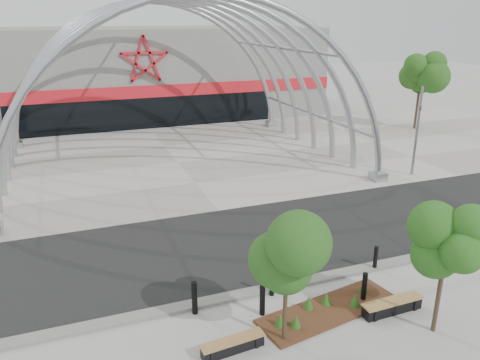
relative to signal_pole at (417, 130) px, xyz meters
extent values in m
plane|color=#9F9F99|center=(-12.56, -8.18, -2.75)|extent=(140.00, 140.00, 0.00)
cube|color=black|center=(-12.56, -4.68, -2.74)|extent=(140.00, 7.00, 0.02)
cube|color=gray|center=(-12.56, 7.32, -2.73)|extent=(60.00, 17.00, 0.04)
cube|color=slate|center=(-12.56, -8.43, -2.69)|extent=(60.00, 0.50, 0.12)
cube|color=slate|center=(-12.56, 25.32, 1.25)|extent=(34.00, 15.00, 8.00)
cube|color=black|center=(-12.56, 17.87, -1.45)|extent=(22.00, 0.25, 2.60)
cube|color=red|center=(-12.56, 17.87, 0.35)|extent=(34.00, 0.30, 1.00)
torus|color=#9EA3A9|center=(-12.56, -0.18, -2.75)|extent=(20.36, 0.36, 20.36)
torus|color=#9EA3A9|center=(-12.56, 2.32, -2.75)|extent=(20.36, 0.36, 20.36)
torus|color=#9EA3A9|center=(-12.56, 4.82, -2.75)|extent=(20.36, 0.36, 20.36)
torus|color=#9EA3A9|center=(-12.56, 7.32, -2.75)|extent=(20.36, 0.36, 20.36)
torus|color=#9EA3A9|center=(-12.56, 9.82, -2.75)|extent=(20.36, 0.36, 20.36)
torus|color=#9EA3A9|center=(-12.56, 12.32, -2.75)|extent=(20.36, 0.36, 20.36)
torus|color=#9EA3A9|center=(-12.56, 14.82, -2.75)|extent=(20.36, 0.36, 20.36)
cylinder|color=#9EA3A9|center=(-2.90, 7.32, -0.17)|extent=(0.20, 15.00, 0.20)
cylinder|color=#9EA3A9|center=(-5.49, 7.32, 4.32)|extent=(0.20, 15.00, 0.20)
cylinder|color=#9EA3A9|center=(-19.63, 7.32, 4.32)|extent=(0.20, 15.00, 0.20)
cylinder|color=#9EA3A9|center=(-22.22, 7.32, -0.17)|extent=(0.20, 15.00, 0.20)
cube|color=#9EA3A9|center=(-22.56, 14.82, -2.50)|extent=(0.80, 0.80, 0.50)
cube|color=#9EA3A9|center=(-2.56, -0.18, -2.50)|extent=(0.80, 0.80, 0.50)
cube|color=#9EA3A9|center=(-2.56, 14.82, -2.50)|extent=(0.80, 0.80, 0.50)
cube|color=#3F2115|center=(-11.76, -10.23, -2.71)|extent=(5.03, 2.30, 0.09)
cone|color=#2D5D1B|center=(-13.20, -10.67, -2.45)|extent=(0.34, 0.34, 0.42)
cone|color=#2D5D1B|center=(-11.71, -9.94, -2.45)|extent=(0.34, 0.34, 0.42)
cone|color=#2D5D1B|center=(-10.88, -10.36, -2.45)|extent=(0.34, 0.34, 0.42)
cone|color=#2D5D1B|center=(-12.37, -9.96, -2.45)|extent=(0.34, 0.34, 0.42)
cone|color=#2D5D1B|center=(-10.13, -9.76, -2.45)|extent=(0.34, 0.34, 0.42)
cone|color=#2D5D1B|center=(-13.61, -10.46, -2.45)|extent=(0.34, 0.34, 0.42)
cylinder|color=slate|center=(0.00, 0.00, -0.12)|extent=(0.15, 0.15, 5.27)
imported|color=black|center=(0.00, 0.00, 1.04)|extent=(0.13, 0.74, 0.15)
cylinder|color=#2D2316|center=(-13.76, -11.03, -1.73)|extent=(0.13, 0.13, 2.05)
ellipsoid|color=#163D11|center=(-13.76, -11.03, 0.14)|extent=(1.76, 1.76, 2.24)
cylinder|color=#34281A|center=(-9.31, -12.18, -1.73)|extent=(0.14, 0.14, 2.05)
ellipsoid|color=#195012|center=(-9.31, -12.18, 0.14)|extent=(1.69, 1.69, 2.24)
cube|color=black|center=(-15.31, -10.93, -2.60)|extent=(1.87, 0.52, 0.31)
cube|color=black|center=(-16.00, -10.99, -2.57)|extent=(0.15, 0.42, 0.37)
cube|color=black|center=(-14.62, -10.87, -2.57)|extent=(0.15, 0.42, 0.37)
cube|color=brown|center=(-15.31, -10.93, -2.38)|extent=(1.92, 0.58, 0.06)
cube|color=black|center=(-9.91, -10.98, -2.58)|extent=(2.08, 0.44, 0.35)
cube|color=black|center=(-10.68, -11.00, -2.55)|extent=(0.13, 0.46, 0.41)
cube|color=black|center=(-9.13, -10.96, -2.55)|extent=(0.13, 0.46, 0.41)
cube|color=olive|center=(-9.91, -10.98, -2.34)|extent=(2.13, 0.51, 0.06)
cylinder|color=black|center=(-15.83, -8.81, -2.19)|extent=(0.18, 0.18, 1.13)
cylinder|color=black|center=(-13.85, -9.62, -2.19)|extent=(0.18, 0.18, 1.12)
cylinder|color=black|center=(-13.10, -8.73, -2.27)|extent=(0.15, 0.15, 0.96)
cylinder|color=black|center=(-10.40, -10.13, -2.23)|extent=(0.17, 0.17, 1.05)
cylinder|color=black|center=(-8.81, -8.55, -2.27)|extent=(0.16, 0.16, 0.97)
cylinder|color=black|center=(8.44, 9.82, -1.24)|extent=(0.20, 0.20, 3.03)
ellipsoid|color=#1A4610|center=(8.44, 9.82, 1.51)|extent=(2.70, 2.70, 3.30)
camera|label=1|loc=(-18.96, -21.22, 6.24)|focal=35.00mm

